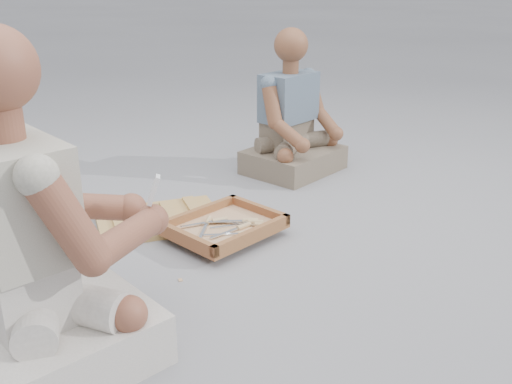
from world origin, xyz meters
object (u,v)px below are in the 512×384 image
craftsman (37,253)px  companion (293,126)px  carved_panel (159,220)px  tool_tray (225,226)px

craftsman → companion: bearing=111.7°
carved_panel → craftsman: bearing=-129.3°
carved_panel → craftsman: (-0.63, -0.77, 0.32)m
tool_tray → craftsman: (-0.83, -0.47, 0.28)m
tool_tray → companion: 1.04m
companion → craftsman: bearing=15.2°
tool_tray → companion: companion is taller
tool_tray → craftsman: size_ratio=0.56×
tool_tray → companion: bearing=40.9°
companion → carved_panel: bearing=0.5°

